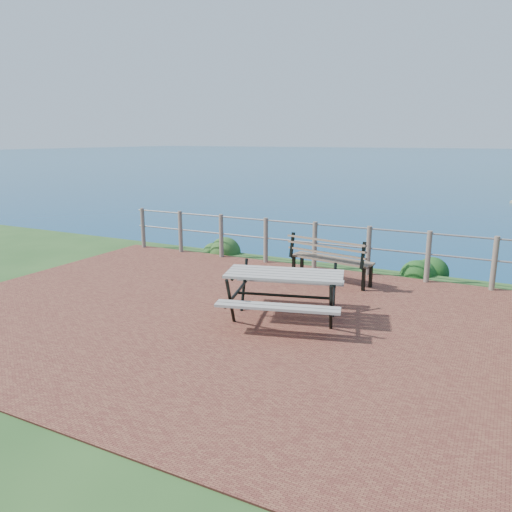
{
  "coord_description": "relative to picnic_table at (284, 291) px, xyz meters",
  "views": [
    {
      "loc": [
        3.59,
        -6.39,
        2.73
      ],
      "look_at": [
        -0.21,
        1.04,
        0.75
      ],
      "focal_mm": 35.0,
      "sensor_mm": 36.0,
      "label": 1
    }
  ],
  "objects": [
    {
      "name": "ocean",
      "position": [
        -0.68,
        199.77,
        -0.47
      ],
      "size": [
        1200.0,
        1200.0,
        0.0
      ],
      "primitive_type": "plane",
      "color": "#12606E",
      "rests_on": "ground"
    },
    {
      "name": "picnic_table",
      "position": [
        0.0,
        0.0,
        0.0
      ],
      "size": [
        1.87,
        1.47,
        0.74
      ],
      "rotation": [
        0.0,
        0.0,
        0.27
      ],
      "color": "#9E988D",
      "rests_on": "ground"
    },
    {
      "name": "shrub_lip_east",
      "position": [
        1.52,
        3.89,
        -0.47
      ],
      "size": [
        0.74,
        0.74,
        0.46
      ],
      "primitive_type": "ellipsoid",
      "color": "#164819",
      "rests_on": "ground"
    },
    {
      "name": "ground",
      "position": [
        -0.68,
        -0.23,
        -0.47
      ],
      "size": [
        10.0,
        7.0,
        0.12
      ],
      "primitive_type": "cube",
      "color": "brown",
      "rests_on": "ground"
    },
    {
      "name": "park_bench",
      "position": [
        -0.03,
        2.28,
        0.13
      ],
      "size": [
        1.68,
        0.69,
        0.92
      ],
      "rotation": [
        0.0,
        0.0,
        -0.18
      ],
      "color": "brown",
      "rests_on": "ground"
    },
    {
      "name": "safety_railing",
      "position": [
        -0.68,
        3.12,
        0.1
      ],
      "size": [
        9.4,
        0.1,
        1.0
      ],
      "color": "#6B5B4C",
      "rests_on": "ground"
    },
    {
      "name": "shrub_lip_west",
      "position": [
        -3.41,
        3.58,
        -0.47
      ],
      "size": [
        0.77,
        0.77,
        0.51
      ],
      "primitive_type": "ellipsoid",
      "color": "#2C5620",
      "rests_on": "ground"
    }
  ]
}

